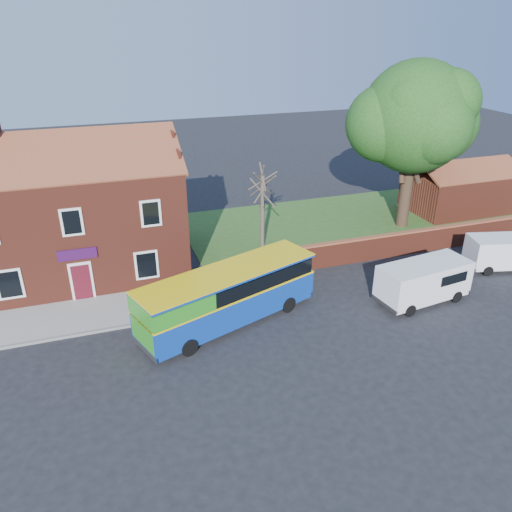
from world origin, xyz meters
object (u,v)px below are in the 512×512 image
object	(u,v)px
bus	(223,296)
van_far	(507,251)
van_near	(424,280)
large_tree	(415,120)

from	to	relation	value
bus	van_far	distance (m)	18.11
bus	van_far	world-z (taller)	bus
bus	van_far	xyz separation A→B (m)	(18.09, 0.54, -0.50)
bus	van_near	distance (m)	10.90
van_near	large_tree	size ratio (longest dim) A/B	0.45
bus	van_near	bearing A→B (deg)	-26.03
van_near	van_far	size ratio (longest dim) A/B	1.06
van_near	large_tree	world-z (taller)	large_tree
large_tree	bus	bearing A→B (deg)	-151.28
bus	van_near	world-z (taller)	bus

